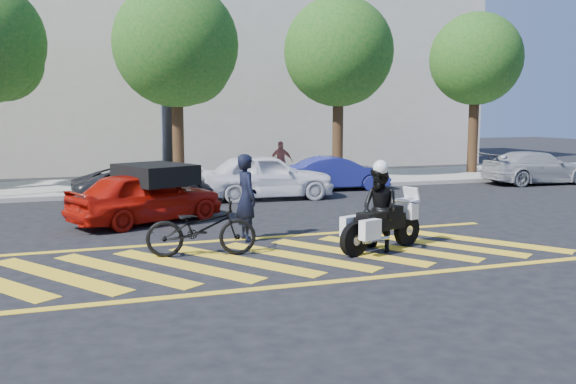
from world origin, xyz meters
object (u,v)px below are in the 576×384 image
object	(u,v)px
police_motorcycle	(381,225)
parked_right	(337,173)
bicycle	(201,228)
officer_bike	(247,198)
red_convertible	(146,197)
parked_mid_right	(266,176)
officer_moto	(380,209)
parked_mid_left	(146,185)
parked_far_right	(537,168)

from	to	relation	value
police_motorcycle	parked_right	bearing A→B (deg)	51.24
bicycle	police_motorcycle	size ratio (longest dim) A/B	0.99
officer_bike	bicycle	xyz separation A→B (m)	(-1.22, -1.13, -0.39)
red_convertible	officer_bike	bearing A→B (deg)	-171.71
officer_bike	parked_mid_right	distance (m)	6.44
officer_moto	parked_right	size ratio (longest dim) A/B	0.47
police_motorcycle	parked_mid_right	world-z (taller)	parked_mid_right
police_motorcycle	parked_right	xyz separation A→B (m)	(3.03, 9.30, 0.07)
officer_bike	officer_moto	xyz separation A→B (m)	(2.29, -1.86, -0.10)
parked_mid_left	bicycle	bearing A→B (deg)	178.83
officer_bike	parked_right	distance (m)	9.16
parked_far_right	parked_mid_left	bearing A→B (deg)	95.00
red_convertible	parked_mid_left	distance (m)	3.17
red_convertible	parked_right	bearing A→B (deg)	-82.51
parked_right	officer_moto	bearing A→B (deg)	166.39
bicycle	parked_mid_right	bearing A→B (deg)	-16.30
officer_bike	officer_moto	size ratio (longest dim) A/B	1.11
parked_far_right	red_convertible	bearing A→B (deg)	106.44
police_motorcycle	officer_moto	size ratio (longest dim) A/B	1.25
bicycle	parked_mid_right	world-z (taller)	parked_mid_right
parked_mid_right	parked_far_right	size ratio (longest dim) A/B	1.00
police_motorcycle	officer_bike	bearing A→B (deg)	120.33
officer_bike	red_convertible	distance (m)	3.45
parked_mid_left	parked_mid_right	bearing A→B (deg)	-94.14
bicycle	police_motorcycle	world-z (taller)	bicycle
officer_bike	parked_right	xyz separation A→B (m)	(5.34, 7.43, -0.35)
officer_bike	parked_far_right	distance (m)	15.05
bicycle	parked_right	xyz separation A→B (m)	(6.56, 8.57, 0.04)
parked_far_right	police_motorcycle	bearing A→B (deg)	129.96
officer_bike	parked_mid_left	xyz separation A→B (m)	(-1.59, 6.03, -0.36)
officer_bike	parked_far_right	xyz separation A→B (m)	(13.49, 6.65, -0.32)
officer_bike	officer_moto	world-z (taller)	officer_bike
bicycle	parked_right	size ratio (longest dim) A/B	0.58
police_motorcycle	parked_mid_right	size ratio (longest dim) A/B	0.49
officer_bike	bicycle	bearing A→B (deg)	128.66
bicycle	parked_far_right	distance (m)	16.64
bicycle	parked_mid_left	bearing A→B (deg)	12.43
police_motorcycle	officer_moto	bearing A→B (deg)	122.96
parked_mid_left	parked_right	xyz separation A→B (m)	(6.93, 1.40, 0.01)
officer_bike	parked_mid_left	distance (m)	6.25
officer_moto	parked_far_right	size ratio (longest dim) A/B	0.39
officer_moto	parked_mid_left	size ratio (longest dim) A/B	0.40
officer_bike	officer_moto	bearing A→B (deg)	-133.23
parked_right	bicycle	bearing A→B (deg)	147.10
red_convertible	parked_mid_left	size ratio (longest dim) A/B	0.92
parked_right	parked_mid_right	bearing A→B (deg)	118.83
police_motorcycle	parked_mid_left	size ratio (longest dim) A/B	0.50
red_convertible	parked_right	distance (m)	8.53
officer_moto	parked_far_right	xyz separation A→B (m)	(11.20, 8.51, -0.22)
officer_bike	red_convertible	world-z (taller)	officer_bike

